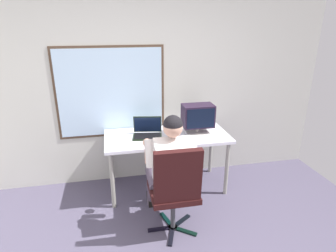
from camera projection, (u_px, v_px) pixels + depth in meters
wall_rear at (142, 87)px, 3.70m from camera, size 4.97×0.08×2.60m
desk at (167, 140)px, 3.58m from camera, size 1.54×0.71×0.76m
office_chair at (175, 187)px, 2.76m from camera, size 0.51×0.53×1.03m
person_seated at (170, 166)px, 2.97m from camera, size 0.53×0.78×1.27m
crt_monitor at (198, 116)px, 3.55m from camera, size 0.39×0.24×0.37m
laptop at (147, 131)px, 3.52m from camera, size 0.39×0.33×0.23m
wine_glass at (173, 132)px, 3.39m from camera, size 0.08×0.08×0.15m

